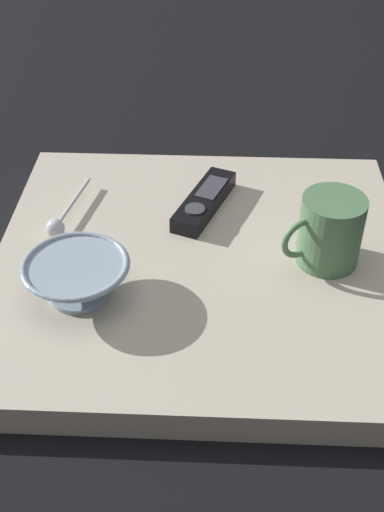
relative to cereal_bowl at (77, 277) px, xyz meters
name	(u,v)px	position (x,y,z in m)	size (l,w,h in m)	color
ground_plane	(201,279)	(-0.09, 0.16, -0.08)	(6.00, 6.00, 0.00)	black
table	(202,268)	(-0.09, 0.16, -0.06)	(0.57, 0.61, 0.05)	#B7AD99
cereal_bowl	(77,277)	(0.00, 0.00, 0.00)	(0.14, 0.14, 0.06)	#8C9EAD
coffee_mug	(329,230)	(-0.09, 0.34, 0.02)	(0.09, 0.12, 0.10)	#4C724C
teaspoon	(59,223)	(-0.14, -0.06, -0.02)	(0.15, 0.05, 0.03)	silver
tv_remote_near	(206,201)	(-0.21, 0.17, -0.02)	(0.17, 0.10, 0.03)	black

